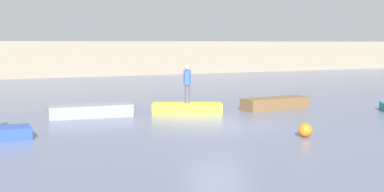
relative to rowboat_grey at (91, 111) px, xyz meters
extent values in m
plane|color=slate|center=(3.91, -4.08, -0.26)|extent=(120.00, 120.00, 0.00)
cube|color=gray|center=(3.91, 24.60, 1.38)|extent=(80.00, 1.20, 3.30)
cube|color=gray|center=(0.00, 0.00, 0.00)|extent=(3.56, 1.45, 0.53)
cube|color=gold|center=(4.19, -0.65, -0.04)|extent=(3.25, 2.16, 0.44)
cube|color=brown|center=(8.53, -1.19, 0.01)|extent=(3.47, 1.31, 0.55)
cylinder|color=#4C4C56|center=(4.19, -0.65, 0.59)|extent=(0.22, 0.22, 0.82)
cylinder|color=blue|center=(4.19, -0.65, 1.33)|extent=(0.32, 0.32, 0.66)
sphere|color=tan|center=(4.19, -0.65, 1.78)|extent=(0.25, 0.25, 0.25)
sphere|color=orange|center=(5.56, -7.29, -0.03)|extent=(0.47, 0.47, 0.47)
camera|label=1|loc=(-4.39, -19.98, 2.86)|focal=44.59mm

